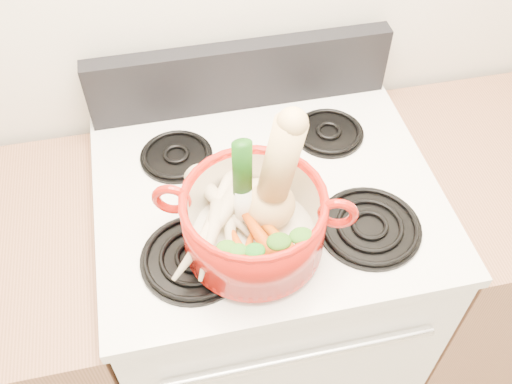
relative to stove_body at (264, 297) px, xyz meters
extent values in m
cube|color=white|center=(0.00, 0.00, 0.00)|extent=(0.76, 0.65, 0.92)
cube|color=silver|center=(0.00, 0.00, 0.47)|extent=(0.78, 0.67, 0.03)
cube|color=black|center=(0.00, 0.30, 0.58)|extent=(0.76, 0.05, 0.18)
cylinder|color=silver|center=(0.00, -0.34, 0.32)|extent=(0.60, 0.02, 0.02)
cylinder|color=black|center=(-0.19, -0.16, 0.50)|extent=(0.22, 0.22, 0.02)
cylinder|color=black|center=(0.19, -0.16, 0.50)|extent=(0.22, 0.22, 0.02)
cylinder|color=black|center=(-0.19, 0.14, 0.50)|extent=(0.17, 0.17, 0.02)
cylinder|color=black|center=(0.19, 0.14, 0.50)|extent=(0.17, 0.17, 0.02)
cylinder|color=#9D120A|center=(-0.06, -0.15, 0.58)|extent=(0.36, 0.36, 0.14)
torus|color=#9D120A|center=(-0.22, -0.10, 0.63)|extent=(0.08, 0.04, 0.08)
torus|color=#9D120A|center=(0.09, -0.21, 0.63)|extent=(0.08, 0.04, 0.08)
cylinder|color=white|center=(-0.08, -0.13, 0.66)|extent=(0.04, 0.05, 0.25)
ellipsoid|color=#D1BE80|center=(-0.04, -0.07, 0.56)|extent=(0.09, 0.07, 0.05)
cone|color=beige|center=(-0.11, -0.12, 0.56)|extent=(0.09, 0.25, 0.07)
cone|color=beige|center=(-0.16, -0.16, 0.57)|extent=(0.19, 0.19, 0.07)
cone|color=beige|center=(-0.12, -0.09, 0.57)|extent=(0.14, 0.21, 0.06)
cone|color=beige|center=(-0.15, -0.18, 0.57)|extent=(0.10, 0.18, 0.05)
cone|color=beige|center=(-0.12, -0.08, 0.58)|extent=(0.14, 0.19, 0.06)
cone|color=#D2410A|center=(-0.10, -0.20, 0.55)|extent=(0.06, 0.16, 0.04)
cone|color=#BD4509|center=(-0.09, -0.22, 0.56)|extent=(0.08, 0.13, 0.04)
cone|color=#C35609|center=(-0.03, -0.19, 0.57)|extent=(0.11, 0.18, 0.05)
cone|color=#D2550A|center=(-0.09, -0.23, 0.57)|extent=(0.13, 0.09, 0.04)
cone|color=#BF4709|center=(-0.07, -0.18, 0.58)|extent=(0.09, 0.18, 0.05)
camera|label=1|loc=(-0.20, -0.83, 1.48)|focal=40.00mm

